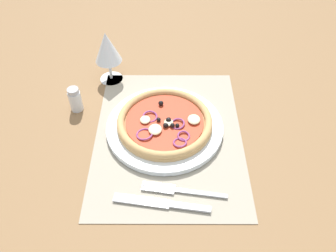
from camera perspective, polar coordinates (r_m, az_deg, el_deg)
The scene contains 8 objects.
ground_plane at distance 84.00cm, azimuth -0.00°, elevation -2.18°, with size 190.00×140.00×2.40cm, color olive.
placemat at distance 82.95cm, azimuth -0.00°, elevation -1.54°, with size 46.50×35.05×0.40cm, color #A39984.
plate at distance 83.59cm, azimuth -0.63°, elevation -0.14°, with size 28.30×28.30×1.42cm, color white.
pizza at distance 82.25cm, azimuth -0.63°, elevation 0.68°, with size 22.92×22.92×2.64cm.
fork at distance 72.95cm, azimuth 1.78°, elevation -10.63°, with size 4.11×18.03×0.44cm.
knife at distance 71.28cm, azimuth -1.35°, elevation -12.68°, with size 4.57×20.03×0.62cm.
wine_glass at distance 94.48cm, azimuth -10.13°, elevation 12.49°, with size 7.20×7.20×14.90cm.
pepper_shaker at distance 90.63cm, azimuth -15.20°, elevation 4.25°, with size 3.20×3.20×6.70cm.
Camera 1 is at (-55.54, -0.12, 61.82)cm, focal length 36.78 mm.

